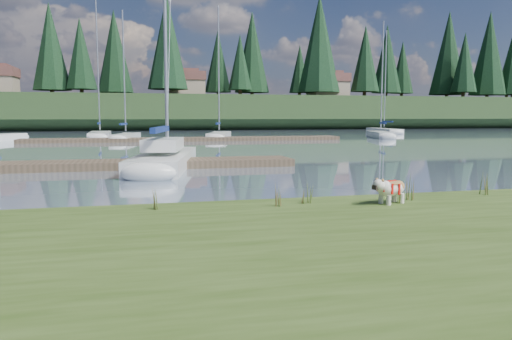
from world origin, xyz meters
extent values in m
plane|color=gray|center=(0.00, 30.00, 0.00)|extent=(200.00, 200.00, 0.00)
cube|color=#3B521E|center=(0.00, -6.00, 0.17)|extent=(60.00, 9.00, 0.35)
cube|color=#1D3017|center=(0.00, 73.00, 2.50)|extent=(200.00, 20.00, 5.00)
cylinder|color=silver|center=(2.32, -2.76, 0.45)|extent=(0.09, 0.09, 0.19)
cylinder|color=silver|center=(2.26, -2.58, 0.45)|extent=(0.09, 0.09, 0.19)
cylinder|color=silver|center=(2.68, -2.63, 0.45)|extent=(0.09, 0.09, 0.19)
cylinder|color=silver|center=(2.62, -2.45, 0.45)|extent=(0.09, 0.09, 0.19)
ellipsoid|color=silver|center=(2.48, -2.60, 0.65)|extent=(0.70, 0.52, 0.30)
ellipsoid|color=#9E6E3B|center=(2.48, -2.60, 0.74)|extent=(0.52, 0.43, 0.11)
ellipsoid|color=silver|center=(2.12, -2.73, 0.74)|extent=(0.29, 0.29, 0.22)
cube|color=black|center=(2.03, -2.77, 0.70)|extent=(0.10, 0.13, 0.09)
cube|color=silver|center=(-1.16, 9.04, 0.22)|extent=(3.43, 8.46, 0.70)
ellipsoid|color=silver|center=(-0.36, 13.09, 0.22)|extent=(2.20, 2.55, 0.70)
cube|color=navy|center=(-1.39, 7.85, 1.55)|extent=(0.92, 3.72, 0.20)
cube|color=silver|center=(-1.25, 8.58, 0.95)|extent=(1.86, 3.20, 0.45)
cube|color=#4C3D2C|center=(-4.00, 9.00, 0.15)|extent=(16.00, 2.00, 0.30)
cube|color=#4C3D2C|center=(2.00, 30.00, 0.15)|extent=(26.00, 2.20, 0.30)
ellipsoid|color=silver|center=(-12.09, 36.43, 0.22)|extent=(1.95, 2.15, 0.70)
cube|color=silver|center=(-5.38, 37.58, 0.22)|extent=(1.97, 8.08, 0.70)
ellipsoid|color=silver|center=(-5.44, 41.60, 0.22)|extent=(1.79, 2.23, 0.70)
cylinder|color=silver|center=(-5.38, 37.58, 7.09)|extent=(0.12, 0.12, 12.58)
cube|color=navy|center=(-5.36, 36.48, 1.40)|extent=(0.25, 3.21, 0.20)
cube|color=silver|center=(-2.98, 32.46, 0.22)|extent=(2.59, 6.50, 0.70)
ellipsoid|color=silver|center=(-2.40, 35.58, 0.22)|extent=(1.68, 1.96, 0.70)
cylinder|color=silver|center=(-2.98, 32.46, 5.79)|extent=(0.12, 0.12, 9.98)
cube|color=navy|center=(-3.14, 31.61, 1.40)|extent=(0.66, 2.52, 0.20)
cube|color=silver|center=(5.30, 33.94, 0.22)|extent=(3.47, 7.38, 0.70)
ellipsoid|color=silver|center=(6.24, 37.41, 0.22)|extent=(2.03, 2.31, 0.70)
cylinder|color=silver|center=(5.30, 33.94, 6.33)|extent=(0.12, 0.12, 11.07)
cube|color=navy|center=(5.04, 32.99, 1.40)|extent=(0.94, 2.82, 0.20)
cube|color=silver|center=(20.67, 32.26, 0.22)|extent=(3.32, 6.69, 0.70)
ellipsoid|color=silver|center=(21.61, 35.39, 0.22)|extent=(1.88, 2.12, 0.70)
cylinder|color=silver|center=(20.67, 32.26, 5.85)|extent=(0.12, 0.12, 10.09)
cube|color=navy|center=(20.41, 31.40, 1.40)|extent=(0.94, 2.55, 0.20)
cube|color=silver|center=(27.16, 43.70, 0.22)|extent=(2.55, 7.77, 0.70)
ellipsoid|color=silver|center=(27.57, 47.50, 0.22)|extent=(1.88, 2.25, 0.70)
cylinder|color=silver|center=(27.16, 43.70, 6.49)|extent=(0.12, 0.12, 11.38)
cube|color=navy|center=(27.04, 42.67, 1.40)|extent=(0.53, 3.04, 0.20)
cone|color=#475B23|center=(0.22, -2.32, 0.58)|extent=(0.03, 0.03, 0.47)
cone|color=brown|center=(0.33, -2.39, 0.54)|extent=(0.03, 0.03, 0.37)
cone|color=#475B23|center=(0.28, -2.29, 0.61)|extent=(0.03, 0.03, 0.51)
cone|color=brown|center=(0.36, -2.35, 0.51)|extent=(0.03, 0.03, 0.33)
cone|color=#475B23|center=(0.24, -2.40, 0.56)|extent=(0.03, 0.03, 0.42)
cone|color=#475B23|center=(0.81, -2.13, 0.56)|extent=(0.03, 0.03, 0.41)
cone|color=brown|center=(0.92, -2.20, 0.51)|extent=(0.03, 0.03, 0.33)
cone|color=#475B23|center=(0.87, -2.10, 0.58)|extent=(0.03, 0.03, 0.45)
cone|color=brown|center=(0.95, -2.16, 0.49)|extent=(0.03, 0.03, 0.29)
cone|color=#475B23|center=(0.83, -2.21, 0.54)|extent=(0.03, 0.03, 0.37)
cone|color=#475B23|center=(3.02, -2.31, 0.63)|extent=(0.03, 0.03, 0.56)
cone|color=brown|center=(3.13, -2.38, 0.58)|extent=(0.03, 0.03, 0.45)
cone|color=#475B23|center=(3.08, -2.28, 0.66)|extent=(0.03, 0.03, 0.62)
cone|color=brown|center=(3.16, -2.34, 0.55)|extent=(0.03, 0.03, 0.40)
cone|color=#475B23|center=(3.04, -2.39, 0.60)|extent=(0.03, 0.03, 0.51)
cone|color=#475B23|center=(-2.04, -2.08, 0.58)|extent=(0.03, 0.03, 0.45)
cone|color=brown|center=(-1.93, -2.15, 0.53)|extent=(0.03, 0.03, 0.36)
cone|color=#475B23|center=(-1.98, -2.05, 0.60)|extent=(0.03, 0.03, 0.50)
cone|color=brown|center=(-1.90, -2.11, 0.51)|extent=(0.03, 0.03, 0.32)
cone|color=#475B23|center=(-2.02, -2.16, 0.55)|extent=(0.03, 0.03, 0.41)
cone|color=#475B23|center=(2.66, -2.56, 0.53)|extent=(0.03, 0.03, 0.36)
cone|color=brown|center=(2.77, -2.63, 0.49)|extent=(0.03, 0.03, 0.29)
cone|color=#475B23|center=(2.72, -2.53, 0.55)|extent=(0.03, 0.03, 0.40)
cone|color=brown|center=(2.80, -2.59, 0.48)|extent=(0.03, 0.03, 0.25)
cone|color=#475B23|center=(2.68, -2.64, 0.51)|extent=(0.03, 0.03, 0.32)
cone|color=#475B23|center=(4.91, -2.08, 0.61)|extent=(0.03, 0.03, 0.51)
cone|color=brown|center=(5.02, -2.15, 0.55)|extent=(0.03, 0.03, 0.41)
cone|color=#475B23|center=(4.97, -2.05, 0.63)|extent=(0.03, 0.03, 0.56)
cone|color=brown|center=(5.05, -2.11, 0.53)|extent=(0.03, 0.03, 0.36)
cone|color=#475B23|center=(4.93, -2.16, 0.58)|extent=(0.03, 0.03, 0.46)
cube|color=#33281C|center=(0.00, -1.60, 0.07)|extent=(60.00, 0.50, 0.14)
cylinder|color=#382619|center=(-10.00, 72.00, 5.90)|extent=(0.60, 0.60, 1.80)
cone|color=black|center=(-10.00, 72.00, 11.75)|extent=(4.84, 4.84, 11.00)
cylinder|color=#382619|center=(3.00, 66.00, 5.90)|extent=(0.60, 0.60, 1.80)
cone|color=black|center=(3.00, 66.00, 13.10)|extent=(6.16, 6.16, 14.00)
cylinder|color=#382619|center=(15.00, 70.00, 5.90)|extent=(0.60, 0.60, 1.80)
cone|color=black|center=(15.00, 70.00, 10.85)|extent=(3.96, 3.96, 9.00)
cylinder|color=#382619|center=(28.00, 68.00, 5.90)|extent=(0.60, 0.60, 1.80)
cone|color=black|center=(28.00, 68.00, 14.00)|extent=(7.04, 7.04, 16.00)
cylinder|color=#382619|center=(42.00, 71.00, 5.90)|extent=(0.60, 0.60, 1.80)
cone|color=black|center=(42.00, 71.00, 12.20)|extent=(5.28, 5.28, 12.00)
cylinder|color=#382619|center=(55.00, 67.00, 5.90)|extent=(0.60, 0.60, 1.80)
cone|color=black|center=(55.00, 67.00, 11.52)|extent=(4.62, 4.62, 10.50)
cylinder|color=#382619|center=(68.00, 70.00, 5.90)|extent=(0.60, 0.60, 1.80)
cube|color=gray|center=(6.00, 71.00, 6.40)|extent=(6.00, 5.00, 2.80)
cube|color=brown|center=(6.00, 71.00, 8.50)|extent=(6.30, 5.30, 1.40)
cube|color=brown|center=(6.00, 71.00, 9.30)|extent=(4.20, 3.60, 0.70)
cube|color=gray|center=(30.00, 69.00, 6.40)|extent=(6.00, 5.00, 2.80)
cube|color=brown|center=(30.00, 69.00, 8.50)|extent=(6.30, 5.30, 1.40)
cube|color=brown|center=(30.00, 69.00, 9.30)|extent=(4.20, 3.60, 0.70)
camera|label=1|loc=(-2.41, -11.30, 2.05)|focal=35.00mm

